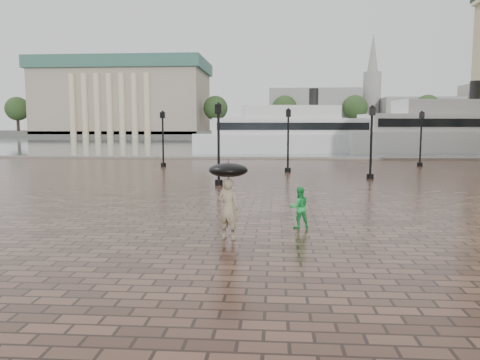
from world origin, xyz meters
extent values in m
plane|color=#321F17|center=(0.00, 0.00, 0.00)|extent=(300.00, 300.00, 0.00)
plane|color=#434E52|center=(0.00, 92.00, 0.00)|extent=(240.00, 240.00, 0.00)
cube|color=slate|center=(0.00, 32.00, 0.00)|extent=(80.00, 0.60, 0.30)
cube|color=#4C4C47|center=(0.00, 160.00, 1.00)|extent=(300.00, 60.00, 2.00)
cube|color=gray|center=(-55.00, 145.00, 12.00)|extent=(55.00, 30.00, 22.00)
cube|color=#335E4F|center=(-55.00, 145.00, 24.00)|extent=(57.00, 32.00, 4.00)
cube|color=gray|center=(10.00, 150.00, 9.00)|extent=(30.00, 22.00, 14.00)
cube|color=gray|center=(45.00, 150.00, 7.50)|extent=(25.00, 22.00, 11.00)
cylinder|color=gray|center=(30.00, 150.00, 12.00)|extent=(6.00, 6.00, 20.00)
cone|color=gray|center=(30.00, 150.00, 26.00)|extent=(5.00, 5.00, 18.00)
cylinder|color=#2D2119|center=(-90.00, 138.00, 4.00)|extent=(1.00, 1.00, 8.00)
sphere|color=#243D1B|center=(-90.00, 138.00, 9.50)|extent=(8.00, 8.00, 8.00)
cylinder|color=#2D2119|center=(-67.50, 138.00, 4.00)|extent=(1.00, 1.00, 8.00)
sphere|color=#243D1B|center=(-67.50, 138.00, 9.50)|extent=(8.00, 8.00, 8.00)
cylinder|color=#2D2119|center=(-45.00, 138.00, 4.00)|extent=(1.00, 1.00, 8.00)
sphere|color=#243D1B|center=(-45.00, 138.00, 9.50)|extent=(8.00, 8.00, 8.00)
cylinder|color=#2D2119|center=(-22.50, 138.00, 4.00)|extent=(1.00, 1.00, 8.00)
sphere|color=#243D1B|center=(-22.50, 138.00, 9.50)|extent=(8.00, 8.00, 8.00)
cylinder|color=#2D2119|center=(0.00, 138.00, 4.00)|extent=(1.00, 1.00, 8.00)
sphere|color=#243D1B|center=(0.00, 138.00, 9.50)|extent=(8.00, 8.00, 8.00)
cylinder|color=#2D2119|center=(22.50, 138.00, 4.00)|extent=(1.00, 1.00, 8.00)
sphere|color=#243D1B|center=(22.50, 138.00, 9.50)|extent=(8.00, 8.00, 8.00)
cylinder|color=#2D2119|center=(45.00, 138.00, 4.00)|extent=(1.00, 1.00, 8.00)
sphere|color=#243D1B|center=(45.00, 138.00, 9.50)|extent=(8.00, 8.00, 8.00)
cylinder|color=black|center=(-6.00, 10.00, 0.15)|extent=(0.44, 0.44, 0.30)
cylinder|color=black|center=(-6.00, 10.00, 2.00)|extent=(0.14, 0.14, 4.00)
cube|color=black|center=(-6.00, 10.00, 4.15)|extent=(0.35, 0.35, 0.50)
sphere|color=beige|center=(-6.00, 10.00, 4.15)|extent=(0.28, 0.28, 0.28)
cylinder|color=black|center=(3.00, 14.00, 0.15)|extent=(0.44, 0.44, 0.30)
cylinder|color=black|center=(3.00, 14.00, 2.00)|extent=(0.14, 0.14, 4.00)
cube|color=black|center=(3.00, 14.00, 4.15)|extent=(0.35, 0.35, 0.50)
sphere|color=beige|center=(3.00, 14.00, 4.15)|extent=(0.28, 0.28, 0.28)
cylinder|color=black|center=(-12.00, 22.00, 0.15)|extent=(0.44, 0.44, 0.30)
cylinder|color=black|center=(-12.00, 22.00, 2.00)|extent=(0.14, 0.14, 4.00)
cube|color=black|center=(-12.00, 22.00, 4.15)|extent=(0.35, 0.35, 0.50)
sphere|color=beige|center=(-12.00, 22.00, 4.15)|extent=(0.28, 0.28, 0.28)
cylinder|color=black|center=(9.00, 24.00, 0.15)|extent=(0.44, 0.44, 0.30)
cylinder|color=black|center=(9.00, 24.00, 2.00)|extent=(0.14, 0.14, 4.00)
cube|color=black|center=(9.00, 24.00, 4.15)|extent=(0.35, 0.35, 0.50)
sphere|color=beige|center=(9.00, 24.00, 4.15)|extent=(0.28, 0.28, 0.28)
cylinder|color=black|center=(-2.00, 18.00, 0.15)|extent=(0.44, 0.44, 0.30)
cylinder|color=black|center=(-2.00, 18.00, 2.00)|extent=(0.14, 0.14, 4.00)
cube|color=black|center=(-2.00, 18.00, 4.15)|extent=(0.35, 0.35, 0.50)
sphere|color=beige|center=(-2.00, 18.00, 4.15)|extent=(0.28, 0.28, 0.28)
imported|color=gray|center=(-4.21, -2.46, 0.87)|extent=(0.75, 0.63, 1.75)
imported|color=green|center=(-2.14, -0.79, 0.65)|extent=(0.74, 0.64, 1.31)
cube|color=silver|center=(-1.06, 43.56, 1.17)|extent=(24.98, 9.72, 2.34)
cube|color=silver|center=(-1.06, 43.56, 3.31)|extent=(20.05, 8.16, 1.95)
cube|color=silver|center=(-1.06, 43.56, 5.07)|extent=(12.26, 6.32, 1.56)
cylinder|color=black|center=(1.82, 44.04, 6.82)|extent=(1.17, 1.17, 2.34)
cube|color=black|center=(-0.64, 41.02, 3.31)|extent=(18.28, 3.11, 0.88)
cube|color=black|center=(-1.48, 46.11, 3.31)|extent=(18.28, 3.11, 0.88)
cube|color=silver|center=(18.97, 45.90, 1.32)|extent=(28.18, 11.28, 2.64)
cube|color=silver|center=(18.97, 45.90, 3.73)|extent=(22.62, 9.46, 2.20)
cube|color=silver|center=(18.97, 45.90, 5.71)|extent=(13.85, 7.27, 1.76)
cylinder|color=black|center=(22.21, 46.47, 7.69)|extent=(1.32, 1.32, 2.64)
cube|color=black|center=(19.48, 43.03, 3.73)|extent=(20.56, 3.74, 0.99)
cube|color=black|center=(18.46, 48.76, 3.73)|extent=(20.56, 3.74, 0.99)
cylinder|color=black|center=(-4.21, -2.46, 1.48)|extent=(0.02, 0.02, 0.95)
ellipsoid|color=black|center=(-4.21, -2.46, 1.97)|extent=(1.10, 1.10, 0.39)
camera|label=1|loc=(-2.91, -15.44, 3.16)|focal=35.00mm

